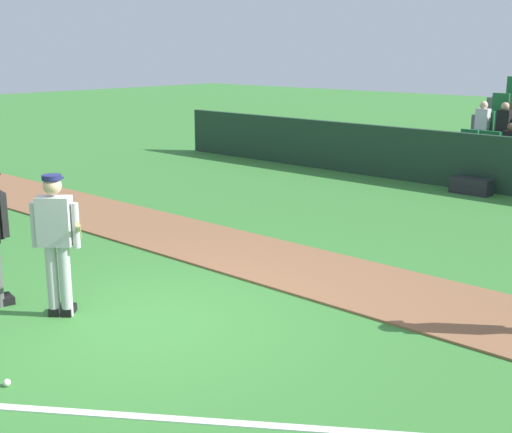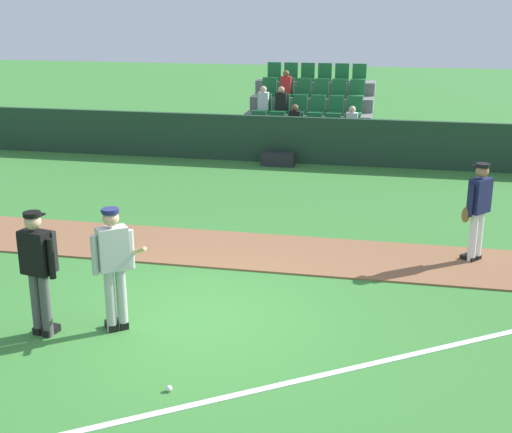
# 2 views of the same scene
# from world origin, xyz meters

# --- Properties ---
(ground_plane) EXTENTS (80.00, 80.00, 0.00)m
(ground_plane) POSITION_xyz_m (0.00, 0.00, 0.00)
(ground_plane) COLOR #387A33
(infield_dirt_path) EXTENTS (28.00, 1.90, 0.03)m
(infield_dirt_path) POSITION_xyz_m (0.00, 2.85, 0.01)
(infield_dirt_path) COLOR brown
(infield_dirt_path) RESTS_ON ground
(foul_line_chalk) EXTENTS (9.93, 6.90, 0.01)m
(foul_line_chalk) POSITION_xyz_m (3.00, -0.50, 0.01)
(foul_line_chalk) COLOR white
(foul_line_chalk) RESTS_ON ground
(dugout_fence) EXTENTS (20.00, 0.16, 1.30)m
(dugout_fence) POSITION_xyz_m (0.00, 10.12, 0.65)
(dugout_fence) COLOR #1E3828
(dugout_fence) RESTS_ON ground
(batter_grey_jersey) EXTENTS (0.72, 0.69, 1.76)m
(batter_grey_jersey) POSITION_xyz_m (-0.99, -0.56, 0.97)
(batter_grey_jersey) COLOR #B2B2B2
(batter_grey_jersey) RESTS_ON ground
(baseball) EXTENTS (0.07, 0.07, 0.07)m
(baseball) POSITION_xyz_m (0.22, -1.94, 0.04)
(baseball) COLOR white
(baseball) RESTS_ON ground
(equipment_bag) EXTENTS (0.90, 0.36, 0.36)m
(equipment_bag) POSITION_xyz_m (-0.51, 9.67, 0.18)
(equipment_bag) COLOR #232328
(equipment_bag) RESTS_ON ground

